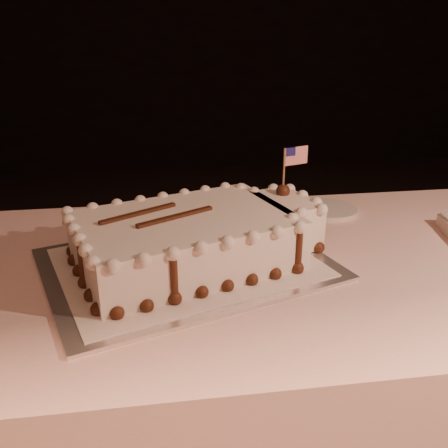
{
  "coord_description": "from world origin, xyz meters",
  "views": [
    {
      "loc": [
        -0.36,
        -0.34,
        1.23
      ],
      "look_at": [
        -0.22,
        0.6,
        0.84
      ],
      "focal_mm": 40.0,
      "sensor_mm": 36.0,
      "label": 1
    }
  ],
  "objects": [
    {
      "name": "banquet_table",
      "position": [
        0.0,
        0.6,
        0.38
      ],
      "size": [
        2.4,
        0.8,
        0.75
      ],
      "primitive_type": "cube",
      "color": "#FBCDC2",
      "rests_on": "ground"
    },
    {
      "name": "cake_board",
      "position": [
        -0.3,
        0.6,
        0.75
      ],
      "size": [
        0.67,
        0.58,
        0.01
      ],
      "primitive_type": "cube",
      "rotation": [
        0.0,
        0.0,
        0.32
      ],
      "color": "silver",
      "rests_on": "banquet_table"
    },
    {
      "name": "doily",
      "position": [
        -0.3,
        0.6,
        0.76
      ],
      "size": [
        0.6,
        0.53,
        0.0
      ],
      "primitive_type": "cube",
      "rotation": [
        0.0,
        0.0,
        0.32
      ],
      "color": "silver",
      "rests_on": "cake_board"
    },
    {
      "name": "sheet_cake",
      "position": [
        -0.27,
        0.61,
        0.81
      ],
      "size": [
        0.56,
        0.41,
        0.21
      ],
      "color": "white",
      "rests_on": "doily"
    },
    {
      "name": "side_plate",
      "position": [
        0.1,
        0.87,
        0.76
      ],
      "size": [
        0.15,
        0.15,
        0.01
      ],
      "primitive_type": "cylinder",
      "color": "silver",
      "rests_on": "banquet_table"
    }
  ]
}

